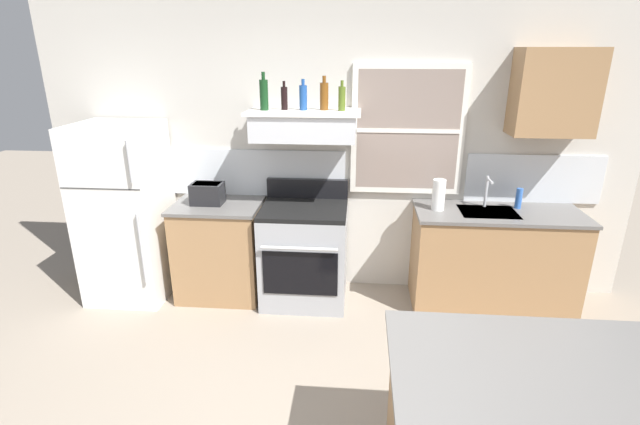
{
  "coord_description": "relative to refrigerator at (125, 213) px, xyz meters",
  "views": [
    {
      "loc": [
        0.22,
        -2.0,
        2.24
      ],
      "look_at": [
        -0.05,
        1.2,
        1.1
      ],
      "focal_mm": 26.04,
      "sensor_mm": 36.0,
      "label": 1
    }
  ],
  "objects": [
    {
      "name": "back_wall",
      "position": [
        1.93,
        0.39,
        0.54
      ],
      "size": [
        5.4,
        0.11,
        2.7
      ],
      "color": "beige",
      "rests_on": "ground_plane"
    },
    {
      "name": "refrigerator",
      "position": [
        0.0,
        0.0,
        0.0
      ],
      "size": [
        0.7,
        0.72,
        1.63
      ],
      "color": "white",
      "rests_on": "ground_plane"
    },
    {
      "name": "counter_left_of_stove",
      "position": [
        0.85,
        0.06,
        -0.36
      ],
      "size": [
        0.79,
        0.63,
        0.91
      ],
      "color": "#9E754C",
      "rests_on": "ground_plane"
    },
    {
      "name": "toaster",
      "position": [
        0.77,
        0.05,
        0.19
      ],
      "size": [
        0.3,
        0.2,
        0.19
      ],
      "color": "black",
      "rests_on": "counter_left_of_stove"
    },
    {
      "name": "stove_range",
      "position": [
        1.65,
        0.02,
        -0.35
      ],
      "size": [
        0.76,
        0.69,
        1.09
      ],
      "color": "#9EA0A5",
      "rests_on": "ground_plane"
    },
    {
      "name": "range_hood_shelf",
      "position": [
        1.65,
        0.12,
        0.81
      ],
      "size": [
        0.96,
        0.52,
        0.24
      ],
      "color": "silver"
    },
    {
      "name": "bottle_dark_green_wine",
      "position": [
        1.31,
        0.1,
        1.06
      ],
      "size": [
        0.07,
        0.07,
        0.31
      ],
      "color": "#143819",
      "rests_on": "range_hood_shelf"
    },
    {
      "name": "bottle_balsamic_dark",
      "position": [
        1.48,
        0.14,
        1.03
      ],
      "size": [
        0.06,
        0.06,
        0.24
      ],
      "color": "black",
      "rests_on": "range_hood_shelf"
    },
    {
      "name": "bottle_blue_liqueur",
      "position": [
        1.64,
        0.13,
        1.04
      ],
      "size": [
        0.07,
        0.07,
        0.26
      ],
      "color": "#1E478C",
      "rests_on": "range_hood_shelf"
    },
    {
      "name": "bottle_amber_wine",
      "position": [
        1.82,
        0.15,
        1.05
      ],
      "size": [
        0.07,
        0.07,
        0.28
      ],
      "color": "brown",
      "rests_on": "range_hood_shelf"
    },
    {
      "name": "bottle_olive_oil_square",
      "position": [
        1.97,
        0.11,
        1.03
      ],
      "size": [
        0.06,
        0.06,
        0.25
      ],
      "color": "#4C601E",
      "rests_on": "range_hood_shelf"
    },
    {
      "name": "counter_right_with_sink",
      "position": [
        3.35,
        0.06,
        -0.36
      ],
      "size": [
        1.43,
        0.63,
        0.91
      ],
      "color": "#9E754C",
      "rests_on": "ground_plane"
    },
    {
      "name": "sink_faucet",
      "position": [
        3.25,
        0.16,
        0.27
      ],
      "size": [
        0.03,
        0.17,
        0.28
      ],
      "color": "silver",
      "rests_on": "counter_right_with_sink"
    },
    {
      "name": "paper_towel_roll",
      "position": [
        2.82,
        0.06,
        0.23
      ],
      "size": [
        0.11,
        0.11,
        0.27
      ],
      "primitive_type": "cylinder",
      "color": "white",
      "rests_on": "counter_right_with_sink"
    },
    {
      "name": "dish_soap_bottle",
      "position": [
        3.53,
        0.16,
        0.19
      ],
      "size": [
        0.06,
        0.06,
        0.18
      ],
      "primitive_type": "cylinder",
      "color": "blue",
      "rests_on": "counter_right_with_sink"
    },
    {
      "name": "upper_cabinet_right",
      "position": [
        3.7,
        0.2,
        1.09
      ],
      "size": [
        0.64,
        0.32,
        0.7
      ],
      "color": "#9E754C"
    }
  ]
}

